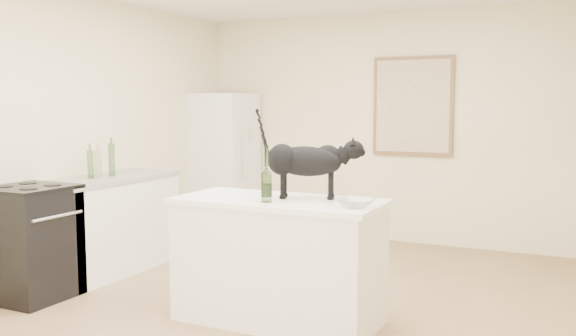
% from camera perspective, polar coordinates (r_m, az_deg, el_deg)
% --- Properties ---
extents(floor, '(5.50, 5.50, 0.00)m').
position_cam_1_polar(floor, '(4.86, -0.84, -13.00)').
color(floor, '#9A7752').
rests_on(floor, ground).
extents(wall_back, '(4.50, 0.00, 4.50)m').
position_cam_1_polar(wall_back, '(7.16, 9.12, 3.66)').
color(wall_back, '#F3E6BC').
rests_on(wall_back, ground).
extents(wall_left, '(0.00, 5.50, 5.50)m').
position_cam_1_polar(wall_left, '(5.97, -20.56, 2.90)').
color(wall_left, '#F3E6BC').
rests_on(wall_left, ground).
extents(island_base, '(1.44, 0.67, 0.86)m').
position_cam_1_polar(island_base, '(4.52, -0.86, -8.76)').
color(island_base, white).
rests_on(island_base, floor).
extents(island_top, '(1.50, 0.70, 0.04)m').
position_cam_1_polar(island_top, '(4.43, -0.87, -3.12)').
color(island_top, white).
rests_on(island_top, island_base).
extents(left_cabinets, '(0.60, 1.40, 0.86)m').
position_cam_1_polar(left_cabinets, '(6.07, -16.24, -5.18)').
color(left_cabinets, white).
rests_on(left_cabinets, floor).
extents(left_countertop, '(0.62, 1.44, 0.04)m').
position_cam_1_polar(left_countertop, '(6.00, -16.36, -0.97)').
color(left_countertop, gray).
rests_on(left_countertop, left_cabinets).
extents(stove, '(0.60, 0.60, 0.90)m').
position_cam_1_polar(stove, '(5.45, -22.64, -6.46)').
color(stove, black).
rests_on(stove, floor).
extents(fridge, '(0.68, 0.68, 1.70)m').
position_cam_1_polar(fridge, '(7.64, -5.97, 0.45)').
color(fridge, white).
rests_on(fridge, floor).
extents(artwork_frame, '(0.90, 0.03, 1.10)m').
position_cam_1_polar(artwork_frame, '(7.05, 11.43, 5.61)').
color(artwork_frame, brown).
rests_on(artwork_frame, wall_back).
extents(artwork_canvas, '(0.82, 0.00, 1.02)m').
position_cam_1_polar(artwork_canvas, '(7.03, 11.39, 5.61)').
color(artwork_canvas, beige).
rests_on(artwork_canvas, wall_back).
extents(black_cat, '(0.71, 0.42, 0.48)m').
position_cam_1_polar(black_cat, '(4.43, 1.64, 0.26)').
color(black_cat, black).
rests_on(black_cat, island_top).
extents(wine_bottle, '(0.08, 0.08, 0.35)m').
position_cam_1_polar(wine_bottle, '(4.27, -2.00, -0.85)').
color(wine_bottle, '#305823').
rests_on(wine_bottle, island_top).
extents(glass_bowl, '(0.25, 0.25, 0.06)m').
position_cam_1_polar(glass_bowl, '(4.08, 6.30, -3.24)').
color(glass_bowl, white).
rests_on(glass_bowl, island_top).
extents(fridge_paper, '(0.01, 0.13, 0.16)m').
position_cam_1_polar(fridge_paper, '(7.50, -3.48, 3.10)').
color(fridge_paper, beige).
rests_on(fridge_paper, fridge).
extents(counter_bottle_cluster, '(0.12, 0.27, 0.31)m').
position_cam_1_polar(counter_bottle_cluster, '(5.96, -16.87, 0.50)').
color(counter_bottle_cluster, '#194D20').
rests_on(counter_bottle_cluster, left_countertop).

